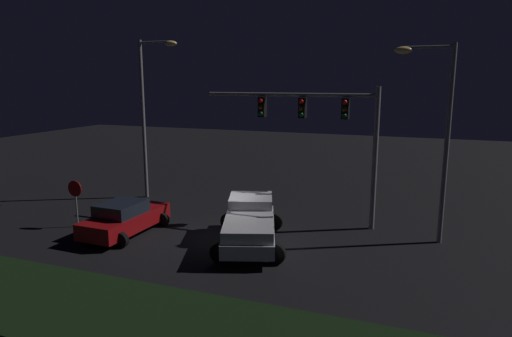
% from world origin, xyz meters
% --- Properties ---
extents(ground_plane, '(80.00, 80.00, 0.00)m').
position_xyz_m(ground_plane, '(0.00, 0.00, 0.00)').
color(ground_plane, black).
extents(grass_median, '(23.68, 4.12, 0.10)m').
position_xyz_m(grass_median, '(0.00, -7.56, 0.05)').
color(grass_median, black).
rests_on(grass_median, ground_plane).
extents(pickup_truck, '(4.02, 5.76, 1.80)m').
position_xyz_m(pickup_truck, '(1.24, -0.63, 1.00)').
color(pickup_truck, '#B7B7BC').
rests_on(pickup_truck, ground_plane).
extents(car_sedan, '(2.57, 4.45, 1.51)m').
position_xyz_m(car_sedan, '(-4.43, -1.45, 0.74)').
color(car_sedan, maroon).
rests_on(car_sedan, ground_plane).
extents(traffic_signal_gantry, '(8.32, 0.56, 6.50)m').
position_xyz_m(traffic_signal_gantry, '(3.35, 3.19, 4.90)').
color(traffic_signal_gantry, slate).
rests_on(traffic_signal_gantry, ground_plane).
extents(street_lamp_left, '(2.43, 0.44, 8.97)m').
position_xyz_m(street_lamp_left, '(-6.87, 4.50, 5.56)').
color(street_lamp_left, slate).
rests_on(street_lamp_left, ground_plane).
extents(street_lamp_right, '(2.36, 0.44, 8.21)m').
position_xyz_m(street_lamp_right, '(8.25, 2.34, 5.14)').
color(street_lamp_right, slate).
rests_on(street_lamp_right, ground_plane).
extents(stop_sign, '(0.76, 0.08, 2.23)m').
position_xyz_m(stop_sign, '(-7.14, -1.41, 1.56)').
color(stop_sign, slate).
rests_on(stop_sign, ground_plane).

